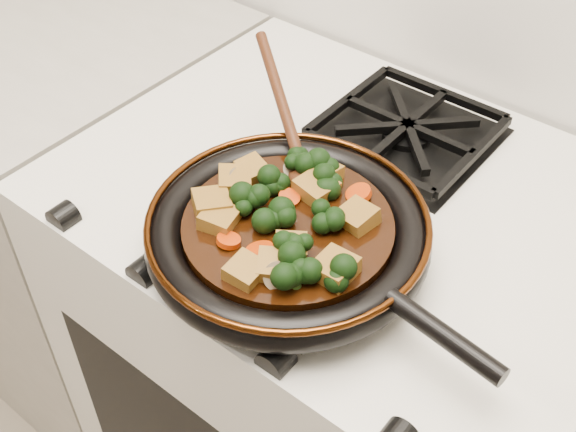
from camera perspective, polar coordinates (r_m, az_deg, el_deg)
The scene contains 34 objects.
stove at distance 1.31m, azimuth 3.76°, elevation -12.74°, with size 0.76×0.60×0.90m, color silver.
burner_grate_front at distance 0.88m, azimuth -0.23°, elevation -1.79°, with size 0.23×0.23×0.03m, color black, non-canonical shape.
burner_grate_back at distance 1.06m, azimuth 9.38°, elevation 6.67°, with size 0.23×0.23×0.03m, color black, non-canonical shape.
skillet at distance 0.84m, azimuth 0.10°, elevation -1.36°, with size 0.46×0.33×0.05m.
braising_sauce at distance 0.84m, azimuth 0.00°, elevation -1.04°, with size 0.25×0.25×0.02m, color black.
tofu_cube_0 at distance 0.83m, azimuth 5.48°, elevation -0.11°, with size 0.04×0.04×0.02m, color brown.
tofu_cube_1 at distance 0.85m, azimuth -6.03°, elevation 0.91°, with size 0.04×0.04×0.02m, color brown.
tofu_cube_2 at distance 0.78m, azimuth -1.11°, elevation -3.99°, with size 0.04×0.04×0.02m, color brown.
tofu_cube_3 at distance 0.80m, azimuth 0.23°, elevation -2.52°, with size 0.03×0.03×0.02m, color brown.
tofu_cube_4 at distance 0.77m, azimuth -3.39°, elevation -4.40°, with size 0.04×0.04×0.02m, color brown.
tofu_cube_5 at distance 0.89m, azimuth -2.81°, elevation 3.60°, with size 0.04×0.03×0.02m, color brown.
tofu_cube_6 at distance 0.77m, azimuth 3.73°, elevation -4.22°, with size 0.04×0.04×0.02m, color brown.
tofu_cube_7 at distance 0.87m, azimuth 2.23°, elevation 2.17°, with size 0.04×0.04×0.02m, color brown.
tofu_cube_8 at distance 0.83m, azimuth -5.45°, elevation -0.25°, with size 0.04×0.04×0.02m, color brown.
tofu_cube_9 at distance 0.89m, azimuth 2.76°, elevation 3.38°, with size 0.04×0.04×0.02m, color brown.
tofu_cube_10 at distance 0.88m, azimuth -4.25°, elevation 2.71°, with size 0.04×0.04×0.02m, color brown.
broccoli_floret_0 at distance 0.90m, azimuth 1.11°, elevation 4.06°, with size 0.05×0.05×0.05m, color black, non-canonical shape.
broccoli_floret_1 at distance 0.89m, azimuth 2.47°, elevation 3.80°, with size 0.06×0.06×0.05m, color black, non-canonical shape.
broccoli_floret_2 at distance 0.82m, azimuth -0.98°, elevation -0.33°, with size 0.06×0.06×0.05m, color black, non-canonical shape.
broccoli_floret_3 at distance 0.87m, azimuth -1.40°, elevation 2.21°, with size 0.06×0.06×0.05m, color black, non-canonical shape.
broccoli_floret_4 at distance 0.79m, azimuth 0.20°, elevation -2.87°, with size 0.06×0.06×0.05m, color black, non-canonical shape.
broccoli_floret_5 at distance 0.84m, azimuth -3.13°, elevation 1.25°, with size 0.06×0.06×0.06m, color black, non-canonical shape.
broccoli_floret_6 at distance 0.76m, azimuth 0.60°, elevation -5.09°, with size 0.06×0.06×0.05m, color black, non-canonical shape.
broccoli_floret_7 at distance 0.77m, azimuth 3.15°, elevation -4.54°, with size 0.06×0.06×0.05m, color black, non-canonical shape.
broccoli_floret_8 at distance 0.82m, azimuth 2.99°, elevation -0.18°, with size 0.05×0.05×0.05m, color black, non-canonical shape.
broccoli_floret_9 at distance 0.87m, azimuth 2.55°, elevation 2.34°, with size 0.06×0.06×0.05m, color black, non-canonical shape.
carrot_coin_0 at distance 0.80m, azimuth -2.23°, elevation -2.71°, with size 0.03×0.03×0.01m, color #BB3105.
carrot_coin_1 at distance 0.86m, azimuth 0.09°, elevation 1.42°, with size 0.03×0.03×0.01m, color #BB3105.
carrot_coin_2 at distance 0.81m, azimuth -4.72°, elevation -1.94°, with size 0.03×0.03×0.01m, color #BB3105.
carrot_coin_3 at distance 0.87m, azimuth 5.60°, elevation 1.76°, with size 0.03×0.03×0.01m, color #BB3105.
mushroom_slice_0 at distance 0.90m, azimuth 0.70°, elevation 3.73°, with size 0.03×0.03×0.01m, color brown.
mushroom_slice_1 at distance 0.88m, azimuth -3.96°, elevation 2.77°, with size 0.03×0.03×0.01m, color brown.
mushroom_slice_2 at distance 0.77m, azimuth -0.79°, elevation -4.79°, with size 0.03×0.03×0.01m, color brown.
wooden_spoon at distance 0.92m, azimuth 0.27°, elevation 6.51°, with size 0.14×0.11×0.24m.
Camera 1 is at (0.39, 1.07, 1.54)m, focal length 45.00 mm.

